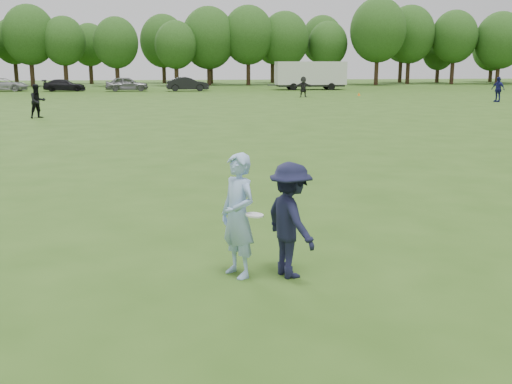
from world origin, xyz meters
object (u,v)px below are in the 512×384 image
field_cone (359,94)px  cargo_trailer (310,74)px  car_e (127,84)px  thrower (238,216)px  player_far_a (37,101)px  player_far_b (498,89)px  car_d (64,85)px  car_c (4,85)px  player_far_d (303,87)px  defender (291,220)px  car_f (187,84)px

field_cone → cargo_trailer: size_ratio=0.03×
car_e → cargo_trailer: cargo_trailer is taller
thrower → car_e: bearing=155.6°
player_far_a → player_far_b: (33.72, 9.95, 0.03)m
car_d → car_c: bearing=77.9°
car_c → cargo_trailer: bearing=-90.6°
player_far_b → car_e: (-31.27, 21.76, -0.22)m
thrower → player_far_b: (24.72, 37.42, 0.05)m
player_far_a → car_e: bearing=50.5°
player_far_d → car_c: (-30.41, 14.99, -0.23)m
defender → player_far_d: bearing=-32.1°
player_far_a → player_far_b: player_far_b is taller
car_d → player_far_a: bearing=-176.0°
thrower → car_d: thrower is taller
car_c → field_cone: 38.57m
thrower → car_f: (0.05, 58.70, -0.19)m
car_f → car_c: bearing=80.0°
defender → player_far_b: bearing=-52.8°
car_d → car_e: size_ratio=0.97×
cargo_trailer → field_cone: bearing=-80.6°
player_far_b → car_f: size_ratio=0.43×
defender → car_d: (-14.13, 59.99, -0.23)m
player_far_d → car_c: size_ratio=0.37×
defender → field_cone: 50.21m
car_e → field_cone: car_e is taller
player_far_d → player_far_b: bearing=-27.1°
car_c → thrower: bearing=-161.2°
thrower → car_e: (-6.55, 59.18, -0.16)m
player_far_a → car_f: player_far_a is taller
player_far_b → car_e: bearing=-151.3°
car_c → cargo_trailer: (34.16, -0.74, 1.07)m
car_e → car_c: bearing=78.4°
defender → cargo_trailer: bearing=-32.8°
player_far_d → car_f: player_far_d is taller
car_c → player_far_d: bearing=-115.6°
player_far_a → car_e: 31.81m
thrower → field_cone: size_ratio=6.34×
thrower → player_far_b: player_far_b is taller
player_far_b → car_d: bearing=-147.0°
player_far_d → cargo_trailer: cargo_trailer is taller
field_cone → player_far_b: bearing=-50.4°
field_cone → car_c: bearing=159.9°
car_c → car_e: car_e is taller
car_d → defender: bearing=-170.4°
field_cone → player_far_d: bearing=-163.1°
player_far_a → thrower: bearing=-106.9°
thrower → defender: (0.79, -0.11, -0.07)m
player_far_b → car_d: (-38.06, 22.46, -0.35)m
car_d → field_cone: (29.60, -12.24, -0.50)m
car_f → cargo_trailer: 14.25m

